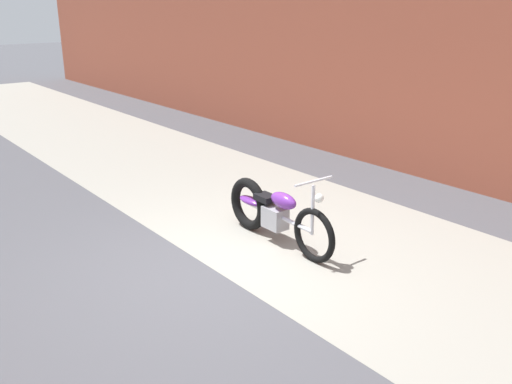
# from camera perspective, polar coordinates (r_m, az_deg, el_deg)

# --- Properties ---
(ground_plane) EXTENTS (80.00, 80.00, 0.00)m
(ground_plane) POSITION_cam_1_polar(r_m,az_deg,el_deg) (6.57, -4.30, -8.04)
(ground_plane) COLOR #47474C
(sidewalk_slab) EXTENTS (36.00, 3.50, 0.01)m
(sidewalk_slab) POSITION_cam_1_polar(r_m,az_deg,el_deg) (7.59, 6.67, -4.24)
(sidewalk_slab) COLOR gray
(sidewalk_slab) RESTS_ON ground
(brick_building_wall) EXTENTS (36.00, 0.50, 5.78)m
(brick_building_wall) POSITION_cam_1_polar(r_m,az_deg,el_deg) (9.76, 22.54, 17.07)
(brick_building_wall) COLOR brown
(brick_building_wall) RESTS_ON ground
(motorcycle_purple) EXTENTS (2.01, 0.58, 1.03)m
(motorcycle_purple) POSITION_cam_1_polar(r_m,az_deg,el_deg) (7.20, 1.60, -2.05)
(motorcycle_purple) COLOR black
(motorcycle_purple) RESTS_ON ground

